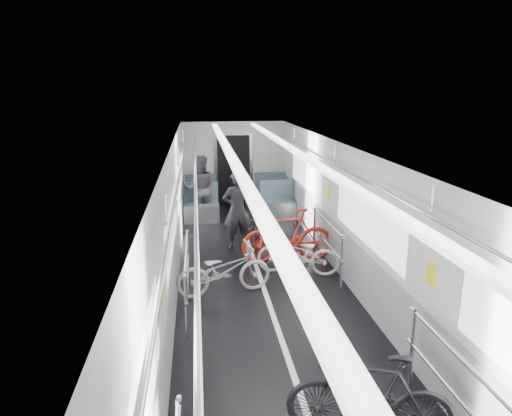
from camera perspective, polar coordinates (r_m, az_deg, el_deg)
The scene contains 8 objects.
car_shell at distance 8.56m, azimuth 0.02°, elevation -0.29°, with size 3.02×14.01×2.41m.
bike_left_far at distance 7.66m, azimuth -4.01°, elevation -7.77°, with size 0.56×1.60×0.84m, color #A7A7AB.
bike_right_near at distance 4.86m, azimuth 14.08°, elevation -22.00°, with size 0.46×1.61×0.97m, color black.
bike_right_mid at distance 8.47m, azimuth 5.23°, elevation -5.72°, with size 0.53×1.51×0.79m, color silver.
bike_right_far at distance 8.95m, azimuth 3.95°, elevation -3.50°, with size 0.52×1.83×1.10m, color #B52816.
bike_aisle at distance 9.75m, azimuth 0.26°, elevation -2.79°, with size 0.54×1.55×0.81m, color black.
person_standing at distance 9.67m, azimuth -2.36°, elevation -0.24°, with size 0.62×0.40×1.69m, color black.
person_seated at distance 11.78m, azimuth -7.02°, elevation 2.45°, with size 0.83×0.65×1.71m, color #34313A.
Camera 1 is at (-1.07, -6.41, 3.37)m, focal length 32.00 mm.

